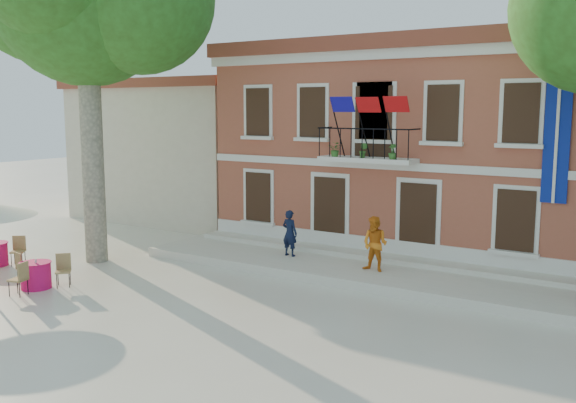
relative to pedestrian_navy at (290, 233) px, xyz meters
The scene contains 7 objects.
ground 4.49m from the pedestrian_navy, 87.44° to the right, with size 90.00×90.00×0.00m, color beige.
main_building 6.63m from the pedestrian_navy, 68.70° to the left, with size 13.50×9.59×7.50m.
neighbor_west 11.63m from the pedestrian_navy, 144.47° to the left, with size 9.40×9.40×6.40m.
terrace 2.38m from the pedestrian_navy, ahead, with size 14.00×3.40×0.30m, color silver.
pedestrian_navy is the anchor object (origin of this frame).
pedestrian_orange 3.25m from the pedestrian_navy, ahead, with size 0.81×0.63×1.66m, color orange.
cafe_table_1 7.86m from the pedestrian_navy, 126.13° to the right, with size 1.80×1.82×0.95m.
Camera 1 is at (10.98, -13.10, 5.15)m, focal length 40.00 mm.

